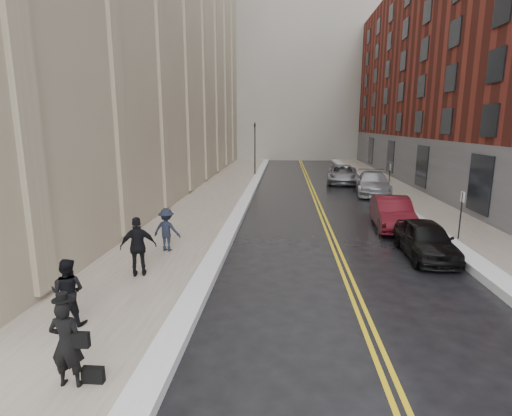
# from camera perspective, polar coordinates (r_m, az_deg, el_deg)

# --- Properties ---
(ground) EXTENTS (160.00, 160.00, 0.00)m
(ground) POSITION_cam_1_polar(r_m,az_deg,el_deg) (10.52, 1.84, -16.60)
(ground) COLOR black
(ground) RESTS_ON ground
(sidewalk_left) EXTENTS (4.00, 64.00, 0.15)m
(sidewalk_left) POSITION_cam_1_polar(r_m,az_deg,el_deg) (26.18, -6.61, 0.90)
(sidewalk_left) COLOR gray
(sidewalk_left) RESTS_ON ground
(sidewalk_right) EXTENTS (3.00, 64.00, 0.15)m
(sidewalk_right) POSITION_cam_1_polar(r_m,az_deg,el_deg) (27.14, 22.65, 0.45)
(sidewalk_right) COLOR gray
(sidewalk_right) RESTS_ON ground
(lane_stripe_a) EXTENTS (0.12, 64.00, 0.01)m
(lane_stripe_a) POSITION_cam_1_polar(r_m,az_deg,el_deg) (25.82, 8.58, 0.53)
(lane_stripe_a) COLOR gold
(lane_stripe_a) RESTS_ON ground
(lane_stripe_b) EXTENTS (0.12, 64.00, 0.01)m
(lane_stripe_b) POSITION_cam_1_polar(r_m,az_deg,el_deg) (25.84, 9.11, 0.52)
(lane_stripe_b) COLOR gold
(lane_stripe_b) RESTS_ON ground
(snow_ridge_left) EXTENTS (0.70, 60.80, 0.26)m
(snow_ridge_left) POSITION_cam_1_polar(r_m,az_deg,el_deg) (25.84, -1.59, 0.96)
(snow_ridge_left) COLOR silver
(snow_ridge_left) RESTS_ON ground
(snow_ridge_right) EXTENTS (0.85, 60.80, 0.30)m
(snow_ridge_right) POSITION_cam_1_polar(r_m,az_deg,el_deg) (26.60, 18.88, 0.67)
(snow_ridge_right) COLOR silver
(snow_ridge_right) RESTS_ON ground
(tower_far_right) EXTENTS (22.00, 18.00, 44.00)m
(tower_far_right) POSITION_cam_1_polar(r_m,az_deg,el_deg) (78.34, 15.43, 23.98)
(tower_far_right) COLOR slate
(tower_far_right) RESTS_ON ground
(traffic_signal) EXTENTS (0.18, 0.15, 5.20)m
(traffic_signal) POSITION_cam_1_polar(r_m,az_deg,el_deg) (39.40, -0.16, 9.05)
(traffic_signal) COLOR black
(traffic_signal) RESTS_ON ground
(parking_sign_near) EXTENTS (0.06, 0.35, 2.23)m
(parking_sign_near) POSITION_cam_1_polar(r_m,az_deg,el_deg) (19.18, 27.24, -0.47)
(parking_sign_near) COLOR black
(parking_sign_near) RESTS_ON ground
(parking_sign_far) EXTENTS (0.06, 0.35, 2.23)m
(parking_sign_far) POSITION_cam_1_polar(r_m,az_deg,el_deg) (30.43, 18.53, 4.34)
(parking_sign_far) COLOR black
(parking_sign_far) RESTS_ON ground
(car_black) EXTENTS (1.74, 4.19, 1.42)m
(car_black) POSITION_cam_1_polar(r_m,az_deg,el_deg) (16.62, 23.09, -4.13)
(car_black) COLOR black
(car_black) RESTS_ON ground
(car_maroon) EXTENTS (1.97, 4.77, 1.53)m
(car_maroon) POSITION_cam_1_polar(r_m,az_deg,el_deg) (20.64, 18.87, -0.66)
(car_maroon) COLOR #430C13
(car_maroon) RESTS_ON ground
(car_silver_near) EXTENTS (3.03, 5.89, 1.63)m
(car_silver_near) POSITION_cam_1_polar(r_m,az_deg,el_deg) (30.41, 16.38, 3.44)
(car_silver_near) COLOR #9D9FA4
(car_silver_near) RESTS_ON ground
(car_silver_far) EXTENTS (3.20, 5.87, 1.56)m
(car_silver_far) POSITION_cam_1_polar(r_m,az_deg,el_deg) (35.52, 12.25, 4.74)
(car_silver_far) COLOR gray
(car_silver_far) RESTS_ON ground
(pedestrian_main) EXTENTS (0.65, 0.44, 1.73)m
(pedestrian_main) POSITION_cam_1_polar(r_m,az_deg,el_deg) (8.60, -25.42, -17.06)
(pedestrian_main) COLOR black
(pedestrian_main) RESTS_ON sidewalk_left
(pedestrian_a) EXTENTS (0.84, 0.67, 1.69)m
(pedestrian_a) POSITION_cam_1_polar(r_m,az_deg,el_deg) (11.00, -25.29, -10.78)
(pedestrian_a) COLOR black
(pedestrian_a) RESTS_ON sidewalk_left
(pedestrian_b) EXTENTS (1.16, 0.78, 1.68)m
(pedestrian_b) POSITION_cam_1_polar(r_m,az_deg,el_deg) (15.95, -12.63, -3.05)
(pedestrian_b) COLOR black
(pedestrian_b) RESTS_ON sidewalk_left
(pedestrian_c) EXTENTS (1.24, 0.79, 1.96)m
(pedestrian_c) POSITION_cam_1_polar(r_m,az_deg,el_deg) (13.54, -16.45, -5.31)
(pedestrian_c) COLOR black
(pedestrian_c) RESTS_ON sidewalk_left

